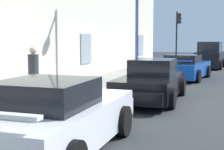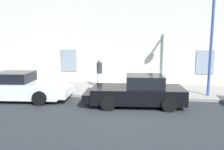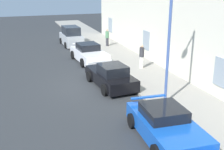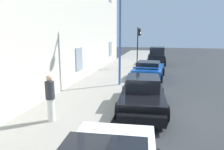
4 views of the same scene
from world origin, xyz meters
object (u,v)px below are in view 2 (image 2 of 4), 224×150
sportscar_red_lead (24,88)px  street_lamp (216,7)px  pedestrian_admiring (99,73)px  sportscar_yellow_flank (135,92)px

sportscar_red_lead → street_lamp: (9.25, 1.15, 3.92)m
street_lamp → pedestrian_admiring: street_lamp is taller
sportscar_red_lead → street_lamp: street_lamp is taller
sportscar_red_lead → pedestrian_admiring: 4.42m
sportscar_red_lead → sportscar_yellow_flank: bearing=-2.1°
sportscar_red_lead → sportscar_yellow_flank: size_ratio=1.02×
sportscar_yellow_flank → street_lamp: street_lamp is taller
sportscar_red_lead → pedestrian_admiring: bearing=41.7°
street_lamp → pedestrian_admiring: (-5.96, 1.78, -3.50)m
sportscar_red_lead → pedestrian_admiring: (3.28, 2.93, 0.42)m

